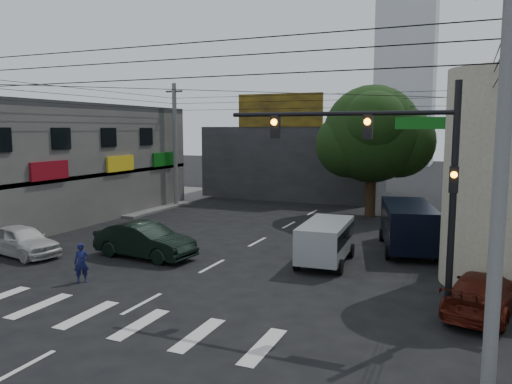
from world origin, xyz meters
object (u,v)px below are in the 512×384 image
Objects in this scene: utility_pole_near_right at (500,187)px; utility_pole_far_right at (480,150)px; traffic_officer at (81,263)px; navy_van at (408,228)px; dark_sedan at (145,240)px; maroon_sedan at (483,293)px; utility_pole_far_left at (175,145)px; white_compact at (22,241)px; silver_minivan at (326,243)px; street_tree at (372,134)px; traffic_gantry at (395,163)px.

utility_pole_far_right is at bearing 90.00° from utility_pole_near_right.
utility_pole_near_right is 14.78m from traffic_officer.
utility_pole_near_right is at bearing -178.98° from navy_van.
utility_pole_near_right reaches higher than dark_sedan.
maroon_sedan is at bearing 90.00° from utility_pole_near_right.
navy_van reaches higher than traffic_officer.
maroon_sedan is (21.00, -15.48, -3.94)m from utility_pole_far_left.
utility_pole_far_left is at bearing 53.44° from navy_van.
white_compact is at bearing -84.26° from utility_pole_far_left.
white_compact is at bearing 13.42° from maroon_sedan.
utility_pole_far_left is at bearing 48.62° from silver_minivan.
maroon_sedan is (6.50, -16.48, -4.81)m from street_tree.
street_tree is 0.95× the size of utility_pole_far_right.
traffic_gantry is at bearing 127.42° from utility_pole_near_right.
utility_pole_near_right is 2.06× the size of white_compact.
dark_sedan reaches higher than maroon_sedan.
traffic_gantry reaches higher than maroon_sedan.
utility_pole_near_right is 15.93m from dark_sedan.
dark_sedan is 1.14× the size of silver_minivan.
traffic_officer is (-7.88, -6.22, -0.15)m from silver_minivan.
dark_sedan is 3.27× the size of traffic_officer.
navy_van is (-0.46, 9.17, -3.71)m from traffic_gantry.
utility_pole_near_right is (2.68, -3.50, -0.23)m from traffic_gantry.
navy_van is 3.92× the size of traffic_officer.
utility_pole_far_right is (6.50, -1.00, -0.87)m from street_tree.
navy_van is (-3.13, 7.65, 0.46)m from maroon_sedan.
traffic_gantry is at bearing -98.94° from utility_pole_far_right.
utility_pole_far_left is 1.90× the size of maroon_sedan.
silver_minivan is 2.86× the size of traffic_officer.
utility_pole_far_right reaches higher than traffic_gantry.
utility_pole_far_right reaches higher than silver_minivan.
utility_pole_far_left is at bearing 137.14° from traffic_gantry.
maroon_sedan is 0.81× the size of navy_van.
maroon_sedan is at bearing -170.60° from navy_van.
maroon_sedan is at bearing -77.53° from white_compact.
utility_pole_far_right is at bearing -39.86° from dark_sedan.
utility_pole_near_right reaches higher than navy_van.
dark_sedan is (-13.99, 6.61, -3.80)m from utility_pole_near_right.
utility_pole_far_left is at bearing 135.69° from utility_pole_near_right.
utility_pole_far_right is 1.55× the size of navy_van.
dark_sedan is 4.02m from traffic_officer.
utility_pole_far_left is 16.02m from dark_sedan.
white_compact is (-12.91, -16.82, -4.76)m from street_tree.
silver_minivan is (-3.48, 5.31, -3.92)m from traffic_gantry.
traffic_gantry reaches higher than white_compact.
traffic_officer is at bearing -175.45° from traffic_gantry.
utility_pole_near_right is 1.55× the size of navy_van.
silver_minivan is at bearing 4.20° from traffic_officer.
traffic_gantry is at bearing 169.98° from navy_van.
utility_pole_far_left is at bearing 180.00° from utility_pole_far_right.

